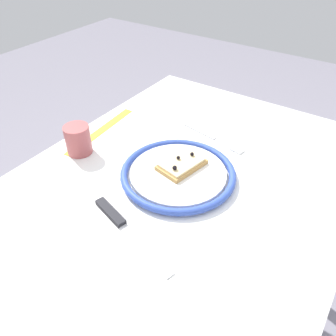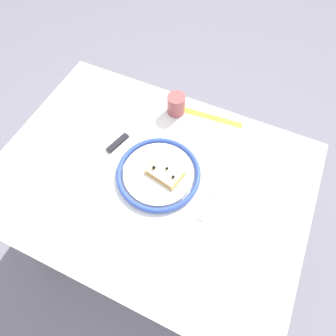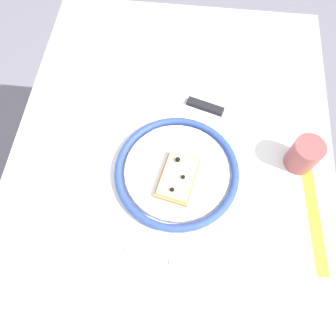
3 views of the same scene
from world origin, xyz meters
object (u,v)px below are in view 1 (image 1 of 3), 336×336
object	(u,v)px
dining_table	(178,214)
pizza_slice_near	(182,164)
measuring_tape	(101,131)
fork	(213,138)
plate	(178,174)
knife	(119,222)
cup	(78,140)

from	to	relation	value
dining_table	pizza_slice_near	distance (m)	0.13
measuring_tape	dining_table	bearing A→B (deg)	72.24
fork	dining_table	bearing A→B (deg)	7.21
plate	measuring_tape	distance (m)	0.30
dining_table	fork	world-z (taller)	fork
pizza_slice_near	measuring_tape	distance (m)	0.29
dining_table	plate	size ratio (longest dim) A/B	3.72
pizza_slice_near	knife	xyz separation A→B (m)	(0.21, -0.02, -0.02)
plate	cup	world-z (taller)	cup
plate	cup	xyz separation A→B (m)	(0.06, -0.27, 0.03)
plate	cup	distance (m)	0.27
dining_table	measuring_tape	xyz separation A→B (m)	(-0.07, -0.31, 0.10)
dining_table	plate	world-z (taller)	plate
plate	fork	bearing A→B (deg)	-176.81
pizza_slice_near	cup	distance (m)	0.27
dining_table	pizza_slice_near	size ratio (longest dim) A/B	8.30
knife	fork	distance (m)	0.38
plate	measuring_tape	size ratio (longest dim) A/B	0.98
pizza_slice_near	measuring_tape	world-z (taller)	pizza_slice_near
plate	pizza_slice_near	world-z (taller)	pizza_slice_near
plate	pizza_slice_near	size ratio (longest dim) A/B	2.23
dining_table	knife	world-z (taller)	knife
fork	cup	world-z (taller)	cup
dining_table	cup	world-z (taller)	cup
plate	knife	bearing A→B (deg)	-5.97
measuring_tape	plate	bearing A→B (deg)	75.90
fork	measuring_tape	xyz separation A→B (m)	(0.14, -0.28, -0.00)
pizza_slice_near	fork	bearing A→B (deg)	-177.58
dining_table	plate	xyz separation A→B (m)	(-0.02, -0.02, 0.11)
plate	dining_table	bearing A→B (deg)	35.47
pizza_slice_near	knife	world-z (taller)	pizza_slice_near
dining_table	cup	xyz separation A→B (m)	(0.03, -0.28, 0.13)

